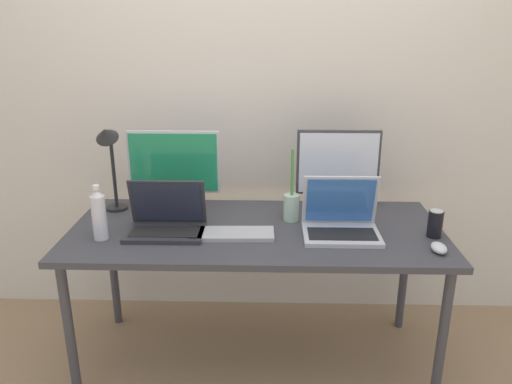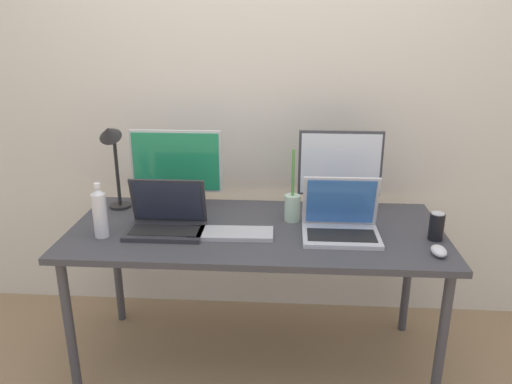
{
  "view_description": "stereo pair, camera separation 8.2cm",
  "coord_description": "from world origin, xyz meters",
  "px_view_note": "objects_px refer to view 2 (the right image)",
  "views": [
    {
      "loc": [
        0.06,
        -2.17,
        1.67
      ],
      "look_at": [
        0.0,
        0.0,
        0.92
      ],
      "focal_mm": 35.0,
      "sensor_mm": 36.0,
      "label": 1
    },
    {
      "loc": [
        0.14,
        -2.16,
        1.67
      ],
      "look_at": [
        0.0,
        0.0,
        0.92
      ],
      "focal_mm": 35.0,
      "sensor_mm": 36.0,
      "label": 2
    }
  ],
  "objects_px": {
    "work_desk": "(256,240)",
    "laptop_secondary": "(341,222)",
    "monitor_left": "(176,167)",
    "laptop_silver": "(166,219)",
    "monitor_center": "(340,170)",
    "bamboo_vase": "(292,206)",
    "keyboard_main": "(231,234)",
    "soda_can_near_keyboard": "(436,226)",
    "water_bottle": "(100,212)",
    "mouse_by_keyboard": "(439,251)",
    "desk_lamp": "(112,150)"
  },
  "relations": [
    {
      "from": "work_desk",
      "to": "monitor_center",
      "type": "bearing_deg",
      "value": 29.56
    },
    {
      "from": "laptop_silver",
      "to": "keyboard_main",
      "type": "height_order",
      "value": "laptop_silver"
    },
    {
      "from": "water_bottle",
      "to": "bamboo_vase",
      "type": "distance_m",
      "value": 0.9
    },
    {
      "from": "desk_lamp",
      "to": "laptop_secondary",
      "type": "bearing_deg",
      "value": -12.13
    },
    {
      "from": "desk_lamp",
      "to": "water_bottle",
      "type": "bearing_deg",
      "value": -83.46
    },
    {
      "from": "monitor_left",
      "to": "laptop_silver",
      "type": "distance_m",
      "value": 0.33
    },
    {
      "from": "bamboo_vase",
      "to": "water_bottle",
      "type": "bearing_deg",
      "value": -163.99
    },
    {
      "from": "laptop_silver",
      "to": "mouse_by_keyboard",
      "type": "relative_size",
      "value": 3.58
    },
    {
      "from": "monitor_left",
      "to": "soda_can_near_keyboard",
      "type": "bearing_deg",
      "value": -14.05
    },
    {
      "from": "mouse_by_keyboard",
      "to": "soda_can_near_keyboard",
      "type": "height_order",
      "value": "soda_can_near_keyboard"
    },
    {
      "from": "monitor_center",
      "to": "keyboard_main",
      "type": "xyz_separation_m",
      "value": [
        -0.51,
        -0.32,
        -0.21
      ]
    },
    {
      "from": "work_desk",
      "to": "desk_lamp",
      "type": "height_order",
      "value": "desk_lamp"
    },
    {
      "from": "work_desk",
      "to": "laptop_secondary",
      "type": "xyz_separation_m",
      "value": [
        0.39,
        -0.05,
        0.12
      ]
    },
    {
      "from": "monitor_left",
      "to": "desk_lamp",
      "type": "xyz_separation_m",
      "value": [
        -0.31,
        -0.04,
        0.09
      ]
    },
    {
      "from": "monitor_left",
      "to": "work_desk",
      "type": "bearing_deg",
      "value": -29.01
    },
    {
      "from": "soda_can_near_keyboard",
      "to": "bamboo_vase",
      "type": "distance_m",
      "value": 0.66
    },
    {
      "from": "monitor_center",
      "to": "keyboard_main",
      "type": "relative_size",
      "value": 1.09
    },
    {
      "from": "mouse_by_keyboard",
      "to": "desk_lamp",
      "type": "bearing_deg",
      "value": 162.47
    },
    {
      "from": "work_desk",
      "to": "water_bottle",
      "type": "distance_m",
      "value": 0.73
    },
    {
      "from": "monitor_left",
      "to": "keyboard_main",
      "type": "bearing_deg",
      "value": -46.59
    },
    {
      "from": "monitor_left",
      "to": "water_bottle",
      "type": "bearing_deg",
      "value": -126.14
    },
    {
      "from": "mouse_by_keyboard",
      "to": "water_bottle",
      "type": "distance_m",
      "value": 1.48
    },
    {
      "from": "bamboo_vase",
      "to": "mouse_by_keyboard",
      "type": "bearing_deg",
      "value": -29.34
    },
    {
      "from": "water_bottle",
      "to": "laptop_silver",
      "type": "bearing_deg",
      "value": 16.76
    },
    {
      "from": "keyboard_main",
      "to": "laptop_secondary",
      "type": "bearing_deg",
      "value": 3.23
    },
    {
      "from": "water_bottle",
      "to": "desk_lamp",
      "type": "xyz_separation_m",
      "value": [
        -0.04,
        0.33,
        0.2
      ]
    },
    {
      "from": "keyboard_main",
      "to": "soda_can_near_keyboard",
      "type": "xyz_separation_m",
      "value": [
        0.92,
        0.02,
        0.05
      ]
    },
    {
      "from": "monitor_center",
      "to": "laptop_silver",
      "type": "xyz_separation_m",
      "value": [
        -0.81,
        -0.28,
        -0.17
      ]
    },
    {
      "from": "laptop_secondary",
      "to": "water_bottle",
      "type": "relative_size",
      "value": 1.36
    },
    {
      "from": "laptop_secondary",
      "to": "water_bottle",
      "type": "distance_m",
      "value": 1.08
    },
    {
      "from": "bamboo_vase",
      "to": "soda_can_near_keyboard",
      "type": "bearing_deg",
      "value": -15.94
    },
    {
      "from": "bamboo_vase",
      "to": "desk_lamp",
      "type": "distance_m",
      "value": 0.93
    },
    {
      "from": "keyboard_main",
      "to": "mouse_by_keyboard",
      "type": "bearing_deg",
      "value": -10.61
    },
    {
      "from": "laptop_secondary",
      "to": "desk_lamp",
      "type": "relative_size",
      "value": 0.74
    },
    {
      "from": "laptop_secondary",
      "to": "mouse_by_keyboard",
      "type": "height_order",
      "value": "laptop_secondary"
    },
    {
      "from": "water_bottle",
      "to": "monitor_center",
      "type": "bearing_deg",
      "value": 18.57
    },
    {
      "from": "work_desk",
      "to": "laptop_secondary",
      "type": "distance_m",
      "value": 0.41
    },
    {
      "from": "soda_can_near_keyboard",
      "to": "laptop_secondary",
      "type": "bearing_deg",
      "value": 176.91
    },
    {
      "from": "monitor_left",
      "to": "bamboo_vase",
      "type": "bearing_deg",
      "value": -11.98
    },
    {
      "from": "monitor_left",
      "to": "laptop_secondary",
      "type": "distance_m",
      "value": 0.87
    },
    {
      "from": "water_bottle",
      "to": "bamboo_vase",
      "type": "xyz_separation_m",
      "value": [
        0.86,
        0.25,
        -0.04
      ]
    },
    {
      "from": "monitor_left",
      "to": "soda_can_near_keyboard",
      "type": "relative_size",
      "value": 3.67
    },
    {
      "from": "laptop_secondary",
      "to": "water_bottle",
      "type": "xyz_separation_m",
      "value": [
        -1.08,
        -0.09,
        0.06
      ]
    },
    {
      "from": "water_bottle",
      "to": "soda_can_near_keyboard",
      "type": "xyz_separation_m",
      "value": [
        1.5,
        0.06,
        -0.05
      ]
    },
    {
      "from": "monitor_center",
      "to": "laptop_silver",
      "type": "height_order",
      "value": "monitor_center"
    },
    {
      "from": "work_desk",
      "to": "water_bottle",
      "type": "height_order",
      "value": "water_bottle"
    },
    {
      "from": "work_desk",
      "to": "laptop_silver",
      "type": "xyz_separation_m",
      "value": [
        -0.41,
        -0.06,
        0.12
      ]
    },
    {
      "from": "monitor_center",
      "to": "soda_can_near_keyboard",
      "type": "distance_m",
      "value": 0.53
    },
    {
      "from": "monitor_center",
      "to": "bamboo_vase",
      "type": "height_order",
      "value": "monitor_center"
    },
    {
      "from": "laptop_secondary",
      "to": "desk_lamp",
      "type": "xyz_separation_m",
      "value": [
        -1.12,
        0.24,
        0.26
      ]
    }
  ]
}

